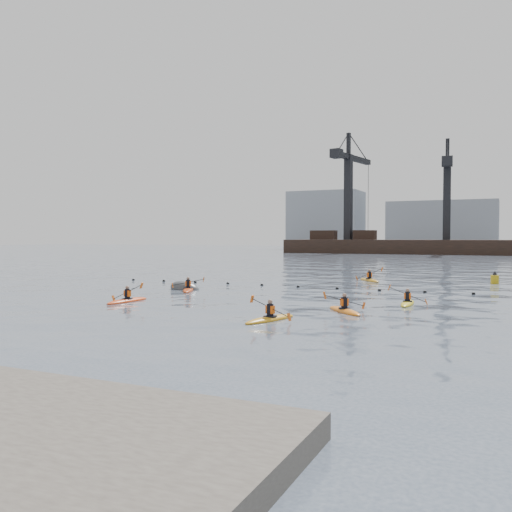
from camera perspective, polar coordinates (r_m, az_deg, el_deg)
The scene contains 12 objects.
ground at distance 19.41m, azimuth -13.56°, elevation -9.02°, with size 400.00×400.00×0.00m, color #3E495A.
float_line at distance 39.61m, azimuth 6.55°, elevation -3.32°, with size 33.24×0.73×0.24m.
barge_pier at distance 125.51m, azimuth 19.30°, elevation 1.07°, with size 72.00×19.30×29.50m.
skyline at distance 165.57m, azimuth 21.52°, elevation 3.78°, with size 141.00×28.00×22.00m.
kayaker_0 at distance 31.82m, azimuth -13.39°, elevation -4.54°, with size 2.27×3.30×1.27m.
kayaker_1 at distance 24.12m, azimuth 1.50°, elevation -6.56°, with size 2.22×3.36×1.18m.
kayaker_2 at distance 37.69m, azimuth -7.16°, elevation -3.48°, with size 2.13×3.29×1.09m.
kayaker_3 at distance 30.99m, azimuth 15.66°, elevation -4.74°, with size 2.14×3.12×1.16m.
kayaker_4 at distance 27.18m, azimuth 9.28°, elevation -5.62°, with size 2.63×2.93×1.15m.
kayaker_5 at distance 46.63m, azimuth 11.85°, elevation -2.45°, with size 2.64×3.27×1.29m.
mooring_buoy at distance 38.67m, azimuth -7.45°, elevation -3.50°, with size 2.22×1.31×1.11m, color #383B3D.
nav_buoy at distance 47.07m, azimuth 23.83°, elevation -2.25°, with size 0.62×0.62×1.14m.
Camera 1 is at (11.85, -14.92, 3.69)m, focal length 38.00 mm.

